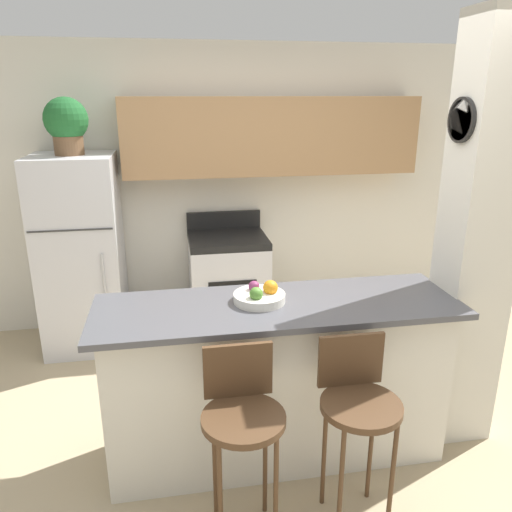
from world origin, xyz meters
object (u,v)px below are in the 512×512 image
object	(u,v)px
bar_stool_right	(358,405)
potted_plant_on_fridge	(66,123)
bar_stool_left	(242,417)
trash_bin	(152,329)
refrigerator	(81,254)
fruit_bowl	(260,296)
stove_range	(228,283)

from	to	relation	value
bar_stool_right	potted_plant_on_fridge	world-z (taller)	potted_plant_on_fridge
bar_stool_left	potted_plant_on_fridge	size ratio (longest dim) A/B	2.21
bar_stool_right	trash_bin	xyz separation A→B (m)	(-1.06, 1.98, -0.47)
potted_plant_on_fridge	bar_stool_right	bearing A→B (deg)	-53.96
refrigerator	potted_plant_on_fridge	xyz separation A→B (m)	(-0.00, 0.00, 1.07)
fruit_bowl	trash_bin	distance (m)	1.78
refrigerator	stove_range	bearing A→B (deg)	1.81
stove_range	fruit_bowl	distance (m)	1.78
potted_plant_on_fridge	stove_range	bearing A→B (deg)	1.80
refrigerator	bar_stool_right	size ratio (longest dim) A/B	1.69
bar_stool_right	potted_plant_on_fridge	xyz separation A→B (m)	(-1.61, 2.22, 1.23)
refrigerator	bar_stool_left	size ratio (longest dim) A/B	1.69
potted_plant_on_fridge	fruit_bowl	size ratio (longest dim) A/B	1.51
stove_range	trash_bin	distance (m)	0.80
bar_stool_left	potted_plant_on_fridge	distance (m)	2.74
refrigerator	bar_stool_right	distance (m)	2.75
stove_range	trash_bin	bearing A→B (deg)	-158.53
potted_plant_on_fridge	fruit_bowl	distance (m)	2.23
stove_range	trash_bin	size ratio (longest dim) A/B	2.82
refrigerator	stove_range	xyz separation A→B (m)	(1.25, 0.04, -0.37)
refrigerator	trash_bin	world-z (taller)	refrigerator
refrigerator	bar_stool_right	xyz separation A→B (m)	(1.61, -2.22, -0.16)
refrigerator	bar_stool_left	world-z (taller)	refrigerator
potted_plant_on_fridge	trash_bin	size ratio (longest dim) A/B	1.17
refrigerator	stove_range	distance (m)	1.30
fruit_bowl	trash_bin	size ratio (longest dim) A/B	0.77
bar_stool_right	trash_bin	world-z (taller)	bar_stool_right
refrigerator	fruit_bowl	xyz separation A→B (m)	(1.23, -1.64, 0.21)
bar_stool_left	bar_stool_right	world-z (taller)	same
refrigerator	trash_bin	size ratio (longest dim) A/B	4.35
bar_stool_left	bar_stool_right	xyz separation A→B (m)	(0.57, 0.00, 0.00)
stove_range	potted_plant_on_fridge	world-z (taller)	potted_plant_on_fridge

